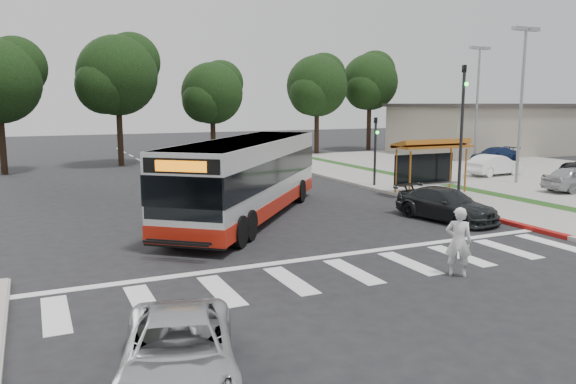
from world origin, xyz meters
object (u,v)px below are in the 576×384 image
transit_bus (248,179)px  dark_sedan (446,205)px  pedestrian (459,242)px  silver_suv_south (179,351)px

transit_bus → dark_sedan: bearing=10.4°
transit_bus → dark_sedan: size_ratio=2.80×
pedestrian → silver_suv_south: pedestrian is taller
pedestrian → silver_suv_south: 9.09m
transit_bus → pedestrian: size_ratio=6.47×
pedestrian → transit_bus: bearing=-33.4°
pedestrian → silver_suv_south: bearing=60.5°
pedestrian → dark_sedan: (4.74, 6.09, -0.33)m
dark_sedan → pedestrian: bearing=-138.5°
transit_bus → dark_sedan: 8.33m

